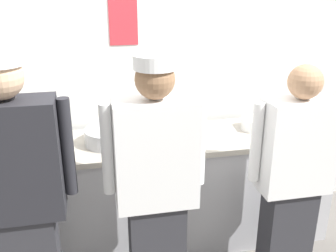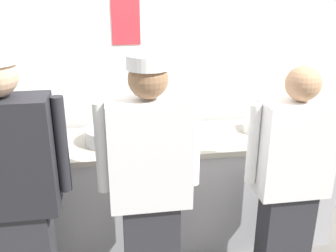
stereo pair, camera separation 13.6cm
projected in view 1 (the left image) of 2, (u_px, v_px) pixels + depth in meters
wall_back at (142, 59)px, 3.15m from camera, size 4.57×0.11×2.91m
prep_counter at (153, 192)px, 3.09m from camera, size 2.91×0.64×0.93m
chef_near_left at (19, 198)px, 2.11m from camera, size 0.63×0.24×1.76m
chef_center at (156, 188)px, 2.28m from camera, size 0.61×0.24×1.70m
chef_far_right at (293, 179)px, 2.51m from camera, size 0.59×0.24×1.60m
plate_stack_front at (35, 143)px, 2.79m from camera, size 0.24×0.24×0.06m
plate_stack_rear at (256, 124)px, 3.11m from camera, size 0.24×0.24×0.10m
mixing_bowl_steel at (111, 136)px, 2.84m from camera, size 0.38×0.38×0.12m
sheet_tray at (209, 134)px, 2.99m from camera, size 0.47×0.35×0.02m
squeeze_bottle_secondary at (147, 121)px, 3.02m from camera, size 0.06×0.06×0.21m
ramekin_green_sauce at (284, 120)px, 3.26m from camera, size 0.11×0.11×0.04m
ramekin_red_sauce at (305, 132)px, 3.00m from camera, size 0.09×0.09×0.05m
ramekin_yellow_sauce at (50, 152)px, 2.67m from camera, size 0.11×0.11×0.04m
deli_cup at (3, 149)px, 2.64m from camera, size 0.09×0.09×0.10m
chefs_knife at (8, 157)px, 2.62m from camera, size 0.28×0.03×0.02m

